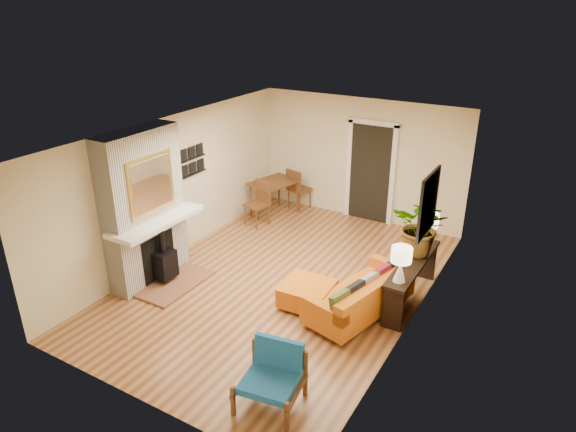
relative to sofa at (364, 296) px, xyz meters
name	(u,v)px	position (x,y,z in m)	size (l,w,h in m)	color
room_shell	(377,175)	(-0.96, 2.84, 0.92)	(6.50, 6.50, 6.50)	#B37844
fireplace	(146,212)	(-3.57, -0.80, 0.92)	(1.09, 1.68, 2.60)	white
sofa	(364,296)	(0.00, 0.00, 0.00)	(1.22, 1.99, 0.73)	silver
ottoman	(307,293)	(-0.85, -0.21, -0.10)	(0.77, 0.77, 0.38)	silver
blue_chair	(273,372)	(-0.24, -2.22, 0.08)	(0.82, 0.80, 0.75)	brown
dining_table	(276,189)	(-3.14, 2.60, 0.30)	(1.03, 1.80, 0.94)	brown
console_table	(413,270)	(0.51, 0.70, 0.26)	(0.34, 1.85, 0.72)	black
lamp_near	(401,260)	(0.51, 0.03, 0.74)	(0.30, 0.30, 0.54)	white
lamp_far	(429,225)	(0.51, 1.42, 0.74)	(0.30, 0.30, 0.54)	white
houseplant	(422,227)	(0.50, 1.00, 0.88)	(0.85, 0.74, 0.95)	#1E5919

